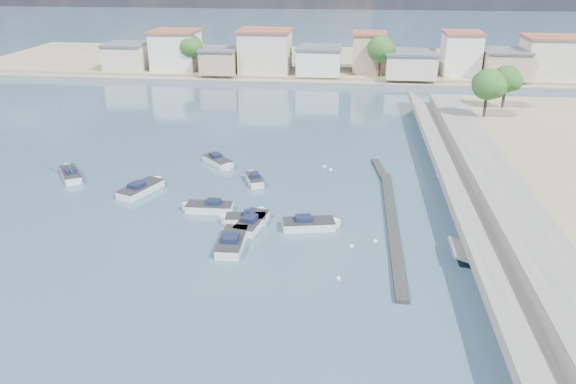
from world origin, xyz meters
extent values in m
plane|color=#2D485A|center=(0.00, 40.00, 0.00)|extent=(400.00, 400.00, 0.00)
cube|color=slate|center=(18.50, 13.00, 0.90)|extent=(5.00, 90.00, 1.80)
cube|color=slate|center=(14.15, 13.00, 0.90)|extent=(4.17, 90.00, 2.86)
cube|color=slate|center=(14.00, 4.00, 0.40)|extent=(5.31, 3.50, 1.94)
cube|color=black|center=(7.00, 10.00, 0.17)|extent=(1.00, 26.00, 0.35)
cube|color=black|center=(6.50, 24.00, 0.15)|extent=(2.00, 8.05, 0.30)
cube|color=gray|center=(0.00, 92.00, 0.70)|extent=(160.00, 40.00, 1.40)
cube|color=slate|center=(0.00, 71.00, 0.40)|extent=(160.00, 2.50, 0.80)
cube|color=beige|center=(-44.00, 76.00, 3.90)|extent=(8.00, 8.00, 5.00)
cube|color=#595960|center=(-44.00, 76.00, 6.58)|extent=(8.48, 8.48, 0.35)
cube|color=white|center=(-34.00, 78.00, 5.15)|extent=(9.00, 9.00, 7.50)
cube|color=#99513D|center=(-34.00, 78.00, 9.08)|extent=(9.54, 9.54, 0.35)
cube|color=tan|center=(-24.00, 75.00, 3.65)|extent=(7.00, 8.00, 4.50)
cube|color=#595960|center=(-24.00, 75.00, 6.08)|extent=(7.42, 8.48, 0.35)
cube|color=beige|center=(-15.00, 77.00, 5.40)|extent=(10.00, 9.00, 8.00)
cube|color=#99513D|center=(-15.00, 77.00, 9.58)|extent=(10.60, 9.54, 0.35)
cube|color=white|center=(-4.00, 76.00, 3.90)|extent=(8.50, 8.50, 5.00)
cube|color=#595960|center=(-4.00, 76.00, 6.58)|extent=(9.01, 9.01, 0.35)
cube|color=tan|center=(6.00, 79.00, 5.15)|extent=(6.50, 7.50, 7.50)
cube|color=#99513D|center=(6.00, 79.00, 9.08)|extent=(6.89, 7.95, 0.35)
cube|color=beige|center=(14.00, 75.00, 3.65)|extent=(9.50, 9.00, 4.50)
cube|color=#595960|center=(14.00, 75.00, 6.08)|extent=(10.07, 9.54, 0.35)
cube|color=white|center=(24.00, 78.00, 5.40)|extent=(7.00, 8.00, 8.00)
cube|color=#99513D|center=(24.00, 78.00, 9.58)|extent=(7.42, 8.48, 0.35)
cube|color=tan|center=(32.00, 76.00, 3.90)|extent=(8.00, 9.00, 5.00)
cube|color=#595960|center=(32.00, 76.00, 6.58)|extent=(8.48, 9.54, 0.35)
cube|color=beige|center=(41.00, 77.00, 5.15)|extent=(10.50, 8.50, 7.50)
cube|color=#99513D|center=(41.00, 77.00, 9.08)|extent=(11.13, 9.01, 0.35)
cylinder|color=#38281E|center=(-30.00, 75.00, 3.09)|extent=(0.44, 0.44, 3.38)
sphere|color=#26521B|center=(-30.00, 75.00, 6.43)|extent=(4.80, 4.80, 4.80)
sphere|color=#26521B|center=(-29.10, 74.40, 6.20)|extent=(3.60, 3.60, 3.60)
sphere|color=#26521B|center=(-30.75, 75.45, 6.58)|extent=(3.30, 3.30, 3.30)
cylinder|color=#38281E|center=(-12.00, 78.00, 2.86)|extent=(0.44, 0.44, 2.93)
sphere|color=#26521B|center=(-12.00, 78.00, 5.75)|extent=(4.16, 4.16, 4.16)
sphere|color=#26521B|center=(-11.22, 77.48, 5.56)|extent=(3.12, 3.12, 3.12)
sphere|color=#26521B|center=(-12.65, 78.39, 5.88)|extent=(2.86, 2.86, 2.86)
cylinder|color=#38281E|center=(8.00, 74.00, 3.20)|extent=(0.44, 0.44, 3.60)
sphere|color=#26521B|center=(8.00, 74.00, 6.76)|extent=(5.12, 5.12, 5.12)
sphere|color=#26521B|center=(8.96, 73.36, 6.52)|extent=(3.84, 3.84, 3.84)
sphere|color=#26521B|center=(7.20, 74.48, 6.92)|extent=(3.52, 3.52, 3.52)
cylinder|color=#38281E|center=(24.00, 77.00, 2.97)|extent=(0.44, 0.44, 3.15)
sphere|color=#26521B|center=(24.00, 77.00, 6.09)|extent=(4.48, 4.48, 4.48)
sphere|color=#26521B|center=(24.84, 76.44, 5.88)|extent=(3.36, 3.36, 3.36)
sphere|color=#26521B|center=(23.30, 77.42, 6.23)|extent=(3.08, 3.08, 3.08)
cylinder|color=#38281E|center=(40.00, 76.00, 2.75)|extent=(0.44, 0.44, 2.70)
sphere|color=#26521B|center=(40.00, 76.00, 5.42)|extent=(3.84, 3.84, 3.84)
sphere|color=#26521B|center=(40.72, 75.52, 5.24)|extent=(2.88, 2.88, 2.88)
sphere|color=#26521B|center=(39.40, 76.36, 5.54)|extent=(2.64, 2.64, 2.64)
cylinder|color=#38281E|center=(22.00, 44.00, 3.38)|extent=(0.44, 0.44, 3.15)
sphere|color=#26521B|center=(22.00, 44.00, 6.49)|extent=(4.48, 4.48, 4.48)
sphere|color=#26521B|center=(22.84, 43.44, 6.28)|extent=(3.36, 3.36, 3.36)
sphere|color=#26521B|center=(21.30, 44.42, 6.63)|extent=(3.08, 3.08, 3.08)
cylinder|color=#38281E|center=(26.00, 50.00, 3.26)|extent=(0.44, 0.44, 2.93)
sphere|color=#26521B|center=(26.00, 50.00, 6.15)|extent=(4.16, 4.16, 4.16)
sphere|color=#26521B|center=(26.78, 49.48, 5.96)|extent=(3.12, 3.12, 3.12)
sphere|color=#26521B|center=(25.35, 50.39, 6.29)|extent=(2.86, 2.86, 2.86)
cube|color=white|center=(-7.09, 4.39, 0.30)|extent=(2.14, 5.23, 1.00)
cube|color=white|center=(-7.14, 6.62, 0.30)|extent=(2.03, 2.03, 1.00)
cube|color=#262628|center=(-7.09, 4.39, 0.80)|extent=(2.18, 5.23, 0.08)
cube|color=#171D39|center=(-7.08, 3.87, 1.04)|extent=(1.29, 1.58, 0.48)
cube|color=white|center=(-6.06, 8.31, 0.30)|extent=(2.83, 5.10, 1.00)
cube|color=white|center=(-5.67, 10.34, 0.30)|extent=(1.92, 1.92, 1.00)
cube|color=#262628|center=(-6.06, 8.31, 0.80)|extent=(2.87, 5.11, 0.08)
cube|color=#171D39|center=(-6.15, 7.84, 1.04)|extent=(1.46, 1.65, 0.48)
cube|color=white|center=(-10.79, 11.20, 0.30)|extent=(4.53, 1.83, 1.00)
cube|color=white|center=(-12.73, 11.15, 0.30)|extent=(1.70, 1.70, 1.00)
cube|color=#262628|center=(-10.79, 11.20, 0.80)|extent=(4.53, 1.86, 0.08)
cube|color=#171D39|center=(-10.35, 11.22, 1.04)|extent=(1.37, 1.09, 0.48)
cube|color=white|center=(-6.73, 8.93, 0.30)|extent=(3.93, 1.99, 1.00)
cube|color=white|center=(-8.33, 8.74, 0.30)|extent=(1.53, 1.53, 1.00)
cube|color=#262628|center=(-6.73, 8.93, 0.80)|extent=(3.93, 2.02, 0.08)
cube|color=#171D39|center=(-6.36, 8.98, 1.04)|extent=(1.24, 1.09, 0.48)
cube|color=white|center=(-19.23, 15.06, 0.30)|extent=(3.91, 5.69, 1.00)
cube|color=white|center=(-18.39, 17.16, 0.30)|extent=(1.94, 1.94, 1.00)
cube|color=#262628|center=(-19.23, 15.06, 0.80)|extent=(3.95, 5.70, 0.08)
cube|color=#171D39|center=(-19.43, 14.57, 1.04)|extent=(1.79, 1.96, 0.48)
cube|color=white|center=(-7.60, 19.03, 0.30)|extent=(2.59, 3.78, 1.00)
cube|color=white|center=(-8.15, 20.43, 0.30)|extent=(1.31, 1.31, 1.00)
cube|color=#262628|center=(-7.60, 19.03, 0.80)|extent=(2.61, 3.79, 0.08)
cube|color=#171D39|center=(-7.47, 18.71, 1.04)|extent=(1.19, 1.30, 0.48)
cube|color=white|center=(-13.06, 24.62, 0.30)|extent=(4.34, 4.40, 1.00)
cube|color=white|center=(-11.71, 23.23, 0.30)|extent=(1.21, 1.21, 1.00)
cube|color=#262628|center=(-13.06, 24.62, 0.80)|extent=(4.37, 4.42, 0.08)
cube|color=#171D39|center=(-13.37, 24.94, 1.04)|extent=(1.69, 1.70, 0.48)
cube|color=white|center=(-0.75, 8.53, 0.30)|extent=(5.05, 2.77, 1.00)
cube|color=white|center=(1.26, 8.94, 0.30)|extent=(1.84, 1.84, 1.00)
cube|color=#262628|center=(-0.75, 8.53, 0.80)|extent=(5.06, 2.81, 0.08)
cube|color=#171D39|center=(-1.22, 8.44, 1.04)|extent=(1.63, 1.42, 0.48)
cube|color=white|center=(-28.69, 18.32, 0.30)|extent=(4.27, 5.19, 1.00)
cube|color=white|center=(-29.95, 20.18, 0.30)|extent=(1.41, 1.41, 1.00)
cube|color=#262628|center=(-28.69, 18.32, 0.80)|extent=(4.29, 5.21, 0.08)
cube|color=#171D39|center=(-28.41, 17.90, 1.04)|extent=(1.73, 1.86, 0.48)
cylinder|color=silver|center=(-28.69, 18.32, 4.80)|extent=(0.12, 0.12, 8.00)
cylinder|color=silver|center=(-28.02, 17.32, 1.50)|extent=(1.41, 2.03, 0.08)
sphere|color=white|center=(3.26, 5.39, 0.05)|extent=(0.38, 0.38, 0.38)
sphere|color=white|center=(5.33, 6.50, 0.05)|extent=(0.38, 0.38, 0.38)
sphere|color=white|center=(2.29, -0.06, 0.05)|extent=(0.38, 0.38, 0.38)
sphere|color=white|center=(13.00, 23.58, 0.05)|extent=(0.38, 0.38, 0.38)
sphere|color=white|center=(-0.13, 25.10, 0.05)|extent=(0.38, 0.38, 0.38)
sphere|color=white|center=(0.68, 24.10, 0.05)|extent=(0.38, 0.38, 0.38)
camera|label=1|loc=(2.57, -38.06, 23.35)|focal=35.00mm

